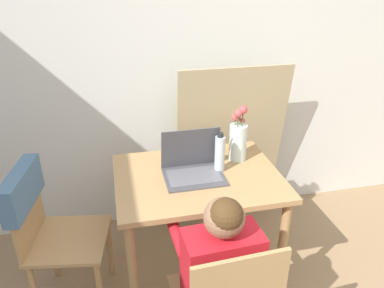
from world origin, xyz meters
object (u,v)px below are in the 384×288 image
chair_spare (42,217)px  flower_vase (238,139)px  laptop (192,165)px  water_bottle (220,153)px  person_seated (217,261)px

chair_spare → flower_vase: bearing=-73.4°
laptop → flower_vase: bearing=20.1°
chair_spare → water_bottle: (0.97, 0.03, 0.25)m
flower_vase → chair_spare: bearing=-173.0°
chair_spare → flower_vase: flower_vase is taller
chair_spare → person_seated: person_seated is taller
person_seated → flower_vase: (0.31, 0.67, 0.25)m
flower_vase → water_bottle: bearing=-142.9°
person_seated → laptop: size_ratio=2.97×
chair_spare → laptop: size_ratio=2.61×
person_seated → water_bottle: person_seated is taller
person_seated → chair_spare: bearing=-36.8°
person_seated → water_bottle: 0.63m
person_seated → flower_vase: flower_vase is taller
chair_spare → water_bottle: water_bottle is taller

